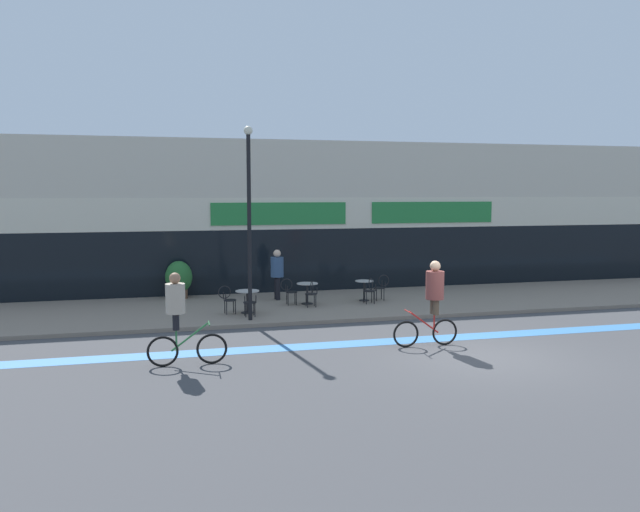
# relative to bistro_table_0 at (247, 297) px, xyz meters

# --- Properties ---
(ground_plane) EXTENTS (120.00, 120.00, 0.00)m
(ground_plane) POSITION_rel_bistro_table_0_xyz_m (4.87, -6.16, -0.64)
(ground_plane) COLOR #424244
(sidewalk_slab) EXTENTS (40.00, 5.50, 0.12)m
(sidewalk_slab) POSITION_rel_bistro_table_0_xyz_m (4.87, 1.09, -0.58)
(sidewalk_slab) COLOR gray
(sidewalk_slab) RESTS_ON ground
(storefront_facade) EXTENTS (40.00, 4.06, 5.90)m
(storefront_facade) POSITION_rel_bistro_table_0_xyz_m (4.87, 5.80, 2.30)
(storefront_facade) COLOR beige
(storefront_facade) RESTS_ON ground
(bike_lane_stripe) EXTENTS (36.00, 0.70, 0.01)m
(bike_lane_stripe) POSITION_rel_bistro_table_0_xyz_m (4.87, -4.19, -0.63)
(bike_lane_stripe) COLOR #3D7AB7
(bike_lane_stripe) RESTS_ON ground
(bistro_table_0) EXTENTS (0.75, 0.75, 0.72)m
(bistro_table_0) POSITION_rel_bistro_table_0_xyz_m (0.00, 0.00, 0.00)
(bistro_table_0) COLOR black
(bistro_table_0) RESTS_ON sidewalk_slab
(bistro_table_1) EXTENTS (0.72, 0.72, 0.72)m
(bistro_table_1) POSITION_rel_bistro_table_0_xyz_m (2.19, 1.09, -0.00)
(bistro_table_1) COLOR black
(bistro_table_1) RESTS_ON sidewalk_slab
(bistro_table_2) EXTENTS (0.64, 0.64, 0.71)m
(bistro_table_2) POSITION_rel_bistro_table_0_xyz_m (4.28, 1.23, -0.01)
(bistro_table_2) COLOR black
(bistro_table_2) RESTS_ON sidewalk_slab
(cafe_chair_0_near) EXTENTS (0.40, 0.57, 0.90)m
(cafe_chair_0_near) POSITION_rel_bistro_table_0_xyz_m (-0.00, -0.63, 0.00)
(cafe_chair_0_near) COLOR black
(cafe_chair_0_near) RESTS_ON sidewalk_slab
(cafe_chair_0_side) EXTENTS (0.60, 0.44, 0.90)m
(cafe_chair_0_side) POSITION_rel_bistro_table_0_xyz_m (-0.63, -0.01, 0.00)
(cafe_chair_0_side) COLOR black
(cafe_chair_0_side) RESTS_ON sidewalk_slab
(cafe_chair_1_near) EXTENTS (0.42, 0.58, 0.90)m
(cafe_chair_1_near) POSITION_rel_bistro_table_0_xyz_m (2.19, 0.46, 0.00)
(cafe_chair_1_near) COLOR black
(cafe_chair_1_near) RESTS_ON sidewalk_slab
(cafe_chair_1_side) EXTENTS (0.58, 0.41, 0.90)m
(cafe_chair_1_side) POSITION_rel_bistro_table_0_xyz_m (1.56, 1.09, 0.00)
(cafe_chair_1_side) COLOR black
(cafe_chair_1_side) RESTS_ON sidewalk_slab
(cafe_chair_2_near) EXTENTS (0.40, 0.58, 0.90)m
(cafe_chair_2_near) POSITION_rel_bistro_table_0_xyz_m (4.28, 0.60, 0.00)
(cafe_chair_2_near) COLOR black
(cafe_chair_2_near) RESTS_ON sidewalk_slab
(cafe_chair_2_side) EXTENTS (0.58, 0.41, 0.90)m
(cafe_chair_2_side) POSITION_rel_bistro_table_0_xyz_m (4.90, 1.22, 0.00)
(cafe_chair_2_side) COLOR black
(cafe_chair_2_side) RESTS_ON sidewalk_slab
(planter_pot) EXTENTS (0.96, 0.96, 1.35)m
(planter_pot) POSITION_rel_bistro_table_0_xyz_m (-2.04, 3.30, 0.20)
(planter_pot) COLOR brown
(planter_pot) RESTS_ON sidewalk_slab
(lamp_post) EXTENTS (0.26, 0.26, 5.73)m
(lamp_post) POSITION_rel_bistro_table_0_xyz_m (-0.06, -1.09, 2.76)
(lamp_post) COLOR black
(lamp_post) RESTS_ON sidewalk_slab
(cyclist_0) EXTENTS (1.75, 0.49, 2.20)m
(cyclist_0) POSITION_rel_bistro_table_0_xyz_m (4.12, -4.89, 0.67)
(cyclist_0) COLOR black
(cyclist_0) RESTS_ON ground
(cyclist_1) EXTENTS (1.81, 0.48, 2.15)m
(cyclist_1) POSITION_rel_bistro_table_0_xyz_m (-2.22, -5.22, 0.59)
(cyclist_1) COLOR black
(cyclist_1) RESTS_ON ground
(pedestrian_near_end) EXTENTS (0.51, 0.51, 1.79)m
(pedestrian_near_end) POSITION_rel_bistro_table_0_xyz_m (1.35, 2.21, 0.55)
(pedestrian_near_end) COLOR black
(pedestrian_near_end) RESTS_ON sidewalk_slab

